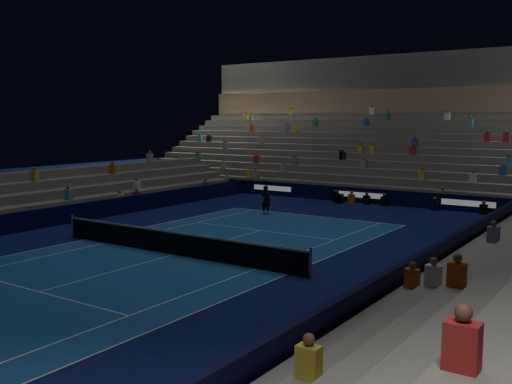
{
  "coord_description": "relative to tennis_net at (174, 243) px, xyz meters",
  "views": [
    {
      "loc": [
        16.12,
        -17.6,
        5.51
      ],
      "look_at": [
        0.0,
        6.0,
        2.0
      ],
      "focal_mm": 41.14,
      "sensor_mm": 36.0,
      "label": 1
    }
  ],
  "objects": [
    {
      "name": "ground",
      "position": [
        0.0,
        0.0,
        -0.5
      ],
      "size": [
        90.0,
        90.0,
        0.0
      ],
      "primitive_type": "plane",
      "color": "#0C1649",
      "rests_on": "ground"
    },
    {
      "name": "court_surface",
      "position": [
        0.0,
        0.0,
        -0.5
      ],
      "size": [
        10.97,
        23.77,
        0.01
      ],
      "primitive_type": "cube",
      "color": "#1B5296",
      "rests_on": "ground"
    },
    {
      "name": "sponsor_barrier_far",
      "position": [
        0.0,
        18.5,
        -0.0
      ],
      "size": [
        44.0,
        0.25,
        1.0
      ],
      "primitive_type": "cube",
      "color": "black",
      "rests_on": "ground"
    },
    {
      "name": "sponsor_barrier_east",
      "position": [
        9.7,
        0.0,
        -0.0
      ],
      "size": [
        0.25,
        37.0,
        1.0
      ],
      "primitive_type": "cube",
      "color": "black",
      "rests_on": "ground"
    },
    {
      "name": "sponsor_barrier_west",
      "position": [
        -9.7,
        0.0,
        -0.0
      ],
      "size": [
        0.25,
        37.0,
        1.0
      ],
      "primitive_type": "cube",
      "color": "black",
      "rests_on": "ground"
    },
    {
      "name": "grandstand_main",
      "position": [
        0.0,
        27.9,
        2.87
      ],
      "size": [
        44.0,
        15.2,
        11.2
      ],
      "color": "#62615D",
      "rests_on": "ground"
    },
    {
      "name": "tennis_net",
      "position": [
        0.0,
        0.0,
        0.0
      ],
      "size": [
        12.9,
        0.1,
        1.1
      ],
      "color": "#B2B2B7",
      "rests_on": "ground"
    },
    {
      "name": "tennis_player",
      "position": [
        -2.61,
        10.85,
        0.35
      ],
      "size": [
        0.63,
        0.42,
        1.72
      ],
      "primitive_type": "imported",
      "rotation": [
        0.0,
        0.0,
        3.13
      ],
      "color": "black",
      "rests_on": "ground"
    },
    {
      "name": "broadcast_camera",
      "position": [
        -1.15,
        17.52,
        -0.19
      ],
      "size": [
        0.53,
        0.95,
        0.61
      ],
      "color": "black",
      "rests_on": "ground"
    }
  ]
}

